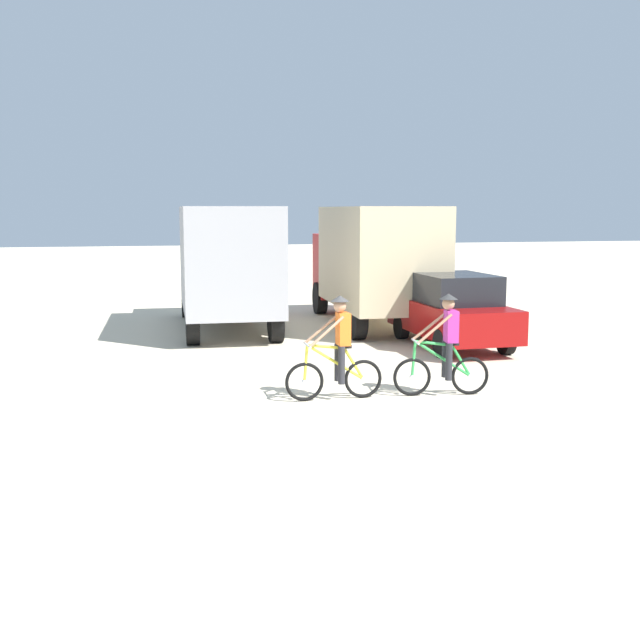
{
  "coord_description": "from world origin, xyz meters",
  "views": [
    {
      "loc": [
        -3.16,
        -11.48,
        3.28
      ],
      "look_at": [
        0.31,
        3.32,
        1.1
      ],
      "focal_mm": 43.46,
      "sensor_mm": 36.0,
      "label": 1
    }
  ],
  "objects": [
    {
      "name": "box_truck_tan_camper",
      "position": [
        3.3,
        9.42,
        1.87
      ],
      "size": [
        2.62,
        6.83,
        3.35
      ],
      "color": "#CCB78E",
      "rests_on": "ground"
    },
    {
      "name": "cyclist_cowboy_hat",
      "position": [
        2.06,
        1.1,
        0.85
      ],
      "size": [
        1.72,
        0.52,
        1.82
      ],
      "color": "black",
      "rests_on": "ground"
    },
    {
      "name": "sedan_parked",
      "position": [
        4.12,
        5.69,
        0.88
      ],
      "size": [
        1.85,
        4.24,
        1.76
      ],
      "color": "maroon",
      "rests_on": "ground"
    },
    {
      "name": "cyclist_orange_shirt",
      "position": [
        0.13,
        1.24,
        0.85
      ],
      "size": [
        1.73,
        0.52,
        1.82
      ],
      "color": "black",
      "rests_on": "ground"
    },
    {
      "name": "ground_plane",
      "position": [
        0.0,
        0.0,
        0.0
      ],
      "size": [
        120.0,
        120.0,
        0.0
      ],
      "primitive_type": "plane",
      "color": "beige"
    },
    {
      "name": "box_truck_grey_hauler",
      "position": [
        -0.84,
        9.56,
        1.87
      ],
      "size": [
        2.6,
        6.83,
        3.35
      ],
      "color": "#9E9EA3",
      "rests_on": "ground"
    }
  ]
}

